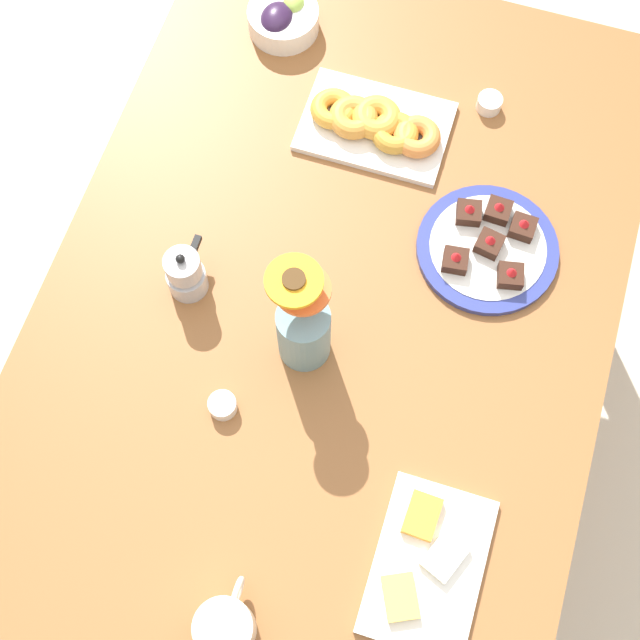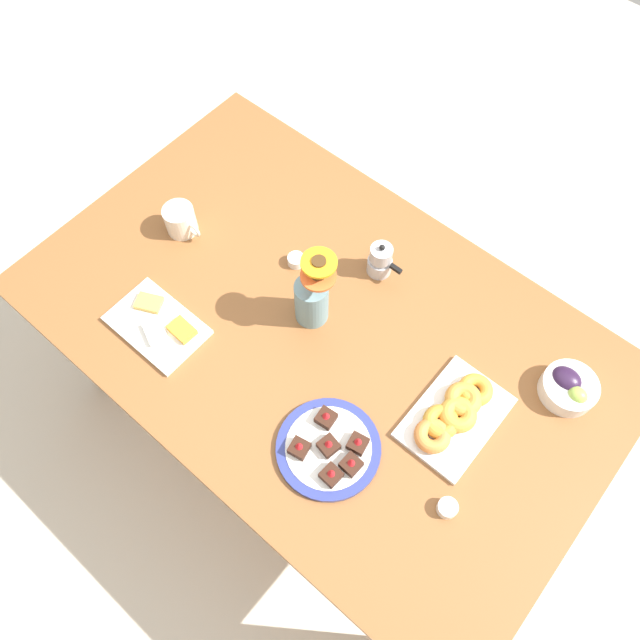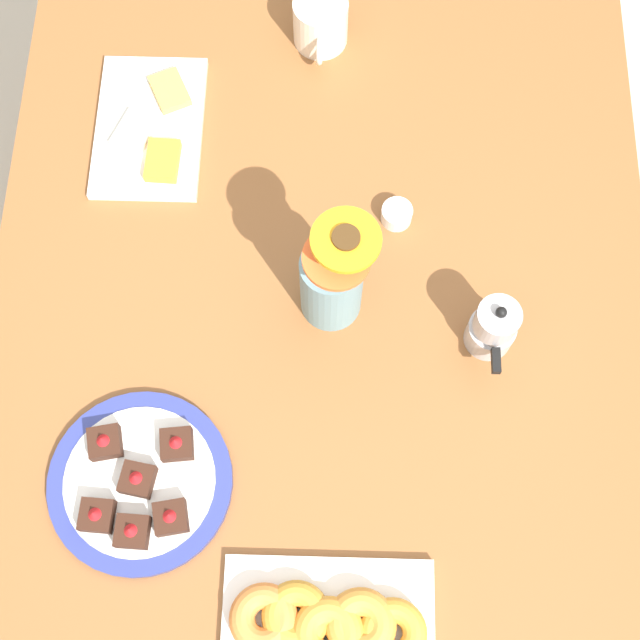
{
  "view_description": "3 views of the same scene",
  "coord_description": "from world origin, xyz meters",
  "px_view_note": "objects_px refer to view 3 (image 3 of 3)",
  "views": [
    {
      "loc": [
        -0.53,
        -0.17,
        2.2
      ],
      "look_at": [
        0.0,
        0.0,
        0.78
      ],
      "focal_mm": 50.0,
      "sensor_mm": 36.0,
      "label": 1
    },
    {
      "loc": [
        0.51,
        -0.6,
        2.23
      ],
      "look_at": [
        0.0,
        0.0,
        0.78
      ],
      "focal_mm": 35.0,
      "sensor_mm": 36.0,
      "label": 2
    },
    {
      "loc": [
        0.44,
        0.01,
        1.99
      ],
      "look_at": [
        0.0,
        0.0,
        0.78
      ],
      "focal_mm": 50.0,
      "sensor_mm": 36.0,
      "label": 3
    }
  ],
  "objects_px": {
    "flower_vase": "(332,281)",
    "coffee_mug": "(320,22)",
    "cheese_platter": "(151,128)",
    "croissant_platter": "(328,628)",
    "moka_pot": "(493,328)",
    "jam_cup_berry": "(397,214)",
    "dessert_plate": "(140,483)",
    "dining_table": "(320,347)"
  },
  "relations": [
    {
      "from": "coffee_mug",
      "to": "jam_cup_berry",
      "type": "distance_m",
      "value": 0.36
    },
    {
      "from": "dessert_plate",
      "to": "flower_vase",
      "type": "distance_m",
      "value": 0.39
    },
    {
      "from": "cheese_platter",
      "to": "croissant_platter",
      "type": "height_order",
      "value": "croissant_platter"
    },
    {
      "from": "moka_pot",
      "to": "jam_cup_berry",
      "type": "bearing_deg",
      "value": -145.51
    },
    {
      "from": "cheese_platter",
      "to": "jam_cup_berry",
      "type": "xyz_separation_m",
      "value": [
        0.15,
        0.39,
        0.0
      ]
    },
    {
      "from": "cheese_platter",
      "to": "moka_pot",
      "type": "height_order",
      "value": "moka_pot"
    },
    {
      "from": "dining_table",
      "to": "cheese_platter",
      "type": "relative_size",
      "value": 6.15
    },
    {
      "from": "flower_vase",
      "to": "moka_pot",
      "type": "relative_size",
      "value": 2.16
    },
    {
      "from": "flower_vase",
      "to": "coffee_mug",
      "type": "bearing_deg",
      "value": -176.5
    },
    {
      "from": "dining_table",
      "to": "croissant_platter",
      "type": "height_order",
      "value": "croissant_platter"
    },
    {
      "from": "dining_table",
      "to": "cheese_platter",
      "type": "distance_m",
      "value": 0.45
    },
    {
      "from": "flower_vase",
      "to": "moka_pot",
      "type": "xyz_separation_m",
      "value": [
        0.05,
        0.23,
        -0.04
      ]
    },
    {
      "from": "dining_table",
      "to": "jam_cup_berry",
      "type": "xyz_separation_m",
      "value": [
        -0.19,
        0.11,
        0.1
      ]
    },
    {
      "from": "coffee_mug",
      "to": "dessert_plate",
      "type": "xyz_separation_m",
      "value": [
        0.75,
        -0.23,
        -0.03
      ]
    },
    {
      "from": "coffee_mug",
      "to": "flower_vase",
      "type": "distance_m",
      "value": 0.48
    },
    {
      "from": "dessert_plate",
      "to": "moka_pot",
      "type": "height_order",
      "value": "moka_pot"
    },
    {
      "from": "coffee_mug",
      "to": "cheese_platter",
      "type": "xyz_separation_m",
      "value": [
        0.19,
        -0.27,
        -0.03
      ]
    },
    {
      "from": "dessert_plate",
      "to": "flower_vase",
      "type": "height_order",
      "value": "flower_vase"
    },
    {
      "from": "cheese_platter",
      "to": "flower_vase",
      "type": "relative_size",
      "value": 1.01
    },
    {
      "from": "cheese_platter",
      "to": "jam_cup_berry",
      "type": "height_order",
      "value": "cheese_platter"
    },
    {
      "from": "jam_cup_berry",
      "to": "moka_pot",
      "type": "distance_m",
      "value": 0.24
    },
    {
      "from": "flower_vase",
      "to": "moka_pot",
      "type": "bearing_deg",
      "value": 78.0
    },
    {
      "from": "jam_cup_berry",
      "to": "moka_pot",
      "type": "relative_size",
      "value": 0.4
    },
    {
      "from": "jam_cup_berry",
      "to": "flower_vase",
      "type": "relative_size",
      "value": 0.19
    },
    {
      "from": "coffee_mug",
      "to": "croissant_platter",
      "type": "height_order",
      "value": "coffee_mug"
    },
    {
      "from": "dining_table",
      "to": "dessert_plate",
      "type": "relative_size",
      "value": 6.22
    },
    {
      "from": "croissant_platter",
      "to": "jam_cup_berry",
      "type": "xyz_separation_m",
      "value": [
        -0.61,
        0.09,
        -0.01
      ]
    },
    {
      "from": "moka_pot",
      "to": "croissant_platter",
      "type": "bearing_deg",
      "value": -28.86
    },
    {
      "from": "jam_cup_berry",
      "to": "dessert_plate",
      "type": "bearing_deg",
      "value": -40.21
    },
    {
      "from": "coffee_mug",
      "to": "moka_pot",
      "type": "relative_size",
      "value": 1.05
    },
    {
      "from": "dining_table",
      "to": "croissant_platter",
      "type": "distance_m",
      "value": 0.43
    },
    {
      "from": "moka_pot",
      "to": "dessert_plate",
      "type": "bearing_deg",
      "value": -65.16
    },
    {
      "from": "cheese_platter",
      "to": "croissant_platter",
      "type": "bearing_deg",
      "value": 21.9
    },
    {
      "from": "croissant_platter",
      "to": "dessert_plate",
      "type": "xyz_separation_m",
      "value": [
        -0.18,
        -0.27,
        -0.01
      ]
    },
    {
      "from": "dining_table",
      "to": "dessert_plate",
      "type": "distance_m",
      "value": 0.35
    },
    {
      "from": "croissant_platter",
      "to": "moka_pot",
      "type": "xyz_separation_m",
      "value": [
        -0.41,
        0.23,
        0.03
      ]
    },
    {
      "from": "flower_vase",
      "to": "moka_pot",
      "type": "distance_m",
      "value": 0.24
    },
    {
      "from": "coffee_mug",
      "to": "croissant_platter",
      "type": "relative_size",
      "value": 0.44
    },
    {
      "from": "cheese_platter",
      "to": "moka_pot",
      "type": "xyz_separation_m",
      "value": [
        0.34,
        0.53,
        0.04
      ]
    },
    {
      "from": "dining_table",
      "to": "jam_cup_berry",
      "type": "bearing_deg",
      "value": 148.64
    },
    {
      "from": "croissant_platter",
      "to": "flower_vase",
      "type": "distance_m",
      "value": 0.46
    },
    {
      "from": "cheese_platter",
      "to": "croissant_platter",
      "type": "relative_size",
      "value": 0.91
    }
  ]
}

